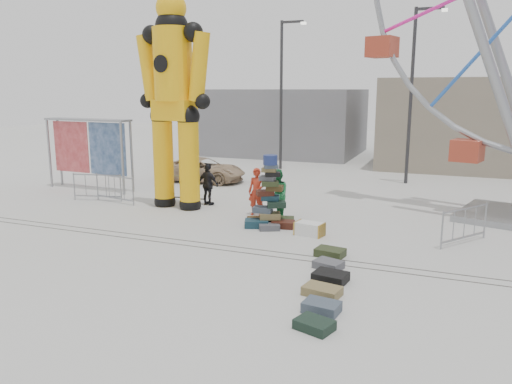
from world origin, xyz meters
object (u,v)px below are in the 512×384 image
at_px(barricade_dummy_c, 182,188).
at_px(banner_scaffold, 88,137).
at_px(crash_test_dummy, 174,95).
at_px(steamer_trunk, 310,229).
at_px(lamp_post_right, 414,87).
at_px(barricade_dummy_a, 97,187).
at_px(suitcase_tower, 270,206).
at_px(barricade_dummy_b, 115,189).
at_px(pedestrian_black, 208,185).
at_px(parked_suv, 203,170).
at_px(pedestrian_red, 257,192).
at_px(pedestrian_green, 277,195).
at_px(lamp_post_left, 283,88).
at_px(barricade_wheel_front, 464,225).

bearing_deg(barricade_dummy_c, banner_scaffold, 168.26).
height_order(crash_test_dummy, steamer_trunk, crash_test_dummy).
bearing_deg(lamp_post_right, barricade_dummy_a, -142.96).
bearing_deg(banner_scaffold, suitcase_tower, -13.71).
xyz_separation_m(steamer_trunk, barricade_dummy_b, (-8.37, 1.55, 0.35)).
distance_m(suitcase_tower, barricade_dummy_b, 6.93).
relative_size(steamer_trunk, pedestrian_black, 0.53).
distance_m(barricade_dummy_b, parked_suv, 5.50).
bearing_deg(banner_scaffold, pedestrian_red, -7.96).
bearing_deg(pedestrian_black, barricade_dummy_c, 9.49).
relative_size(crash_test_dummy, barricade_dummy_c, 3.99).
height_order(barricade_dummy_a, pedestrian_green, pedestrian_green).
bearing_deg(barricade_dummy_c, crash_test_dummy, -76.47).
height_order(pedestrian_black, parked_suv, pedestrian_black).
height_order(banner_scaffold, pedestrian_red, banner_scaffold).
xyz_separation_m(lamp_post_left, suitcase_tower, (3.47, -11.54, -3.83)).
height_order(lamp_post_right, pedestrian_black, lamp_post_right).
bearing_deg(pedestrian_red, barricade_dummy_b, 174.86).
height_order(barricade_dummy_a, barricade_dummy_c, same).
height_order(lamp_post_left, steamer_trunk, lamp_post_left).
height_order(crash_test_dummy, parked_suv, crash_test_dummy).
bearing_deg(lamp_post_left, pedestrian_red, -76.16).
bearing_deg(suitcase_tower, lamp_post_left, 89.52).
height_order(barricade_dummy_b, pedestrian_green, pedestrian_green).
xyz_separation_m(crash_test_dummy, barricade_dummy_c, (-0.25, 0.84, -3.66)).
relative_size(steamer_trunk, barricade_wheel_front, 0.43).
bearing_deg(pedestrian_red, parked_suv, 126.04).
height_order(suitcase_tower, pedestrian_green, suitcase_tower).
xyz_separation_m(lamp_post_right, pedestrian_green, (-3.59, -8.64, -3.61)).
xyz_separation_m(barricade_dummy_a, barricade_dummy_b, (0.88, -0.04, 0.00)).
relative_size(lamp_post_left, parked_suv, 1.93).
distance_m(barricade_dummy_a, pedestrian_green, 7.69).
height_order(barricade_dummy_a, pedestrian_red, pedestrian_red).
xyz_separation_m(lamp_post_left, barricade_dummy_b, (-3.39, -10.55, -3.93)).
xyz_separation_m(lamp_post_right, barricade_wheel_front, (2.35, -9.27, -3.93)).
relative_size(suitcase_tower, steamer_trunk, 2.73).
height_order(banner_scaffold, barricade_wheel_front, banner_scaffold).
bearing_deg(pedestrian_black, crash_test_dummy, 52.28).
distance_m(suitcase_tower, barricade_wheel_front, 5.89).
relative_size(barricade_dummy_b, barricade_wheel_front, 1.00).
height_order(banner_scaffold, barricade_dummy_b, banner_scaffold).
bearing_deg(barricade_dummy_c, lamp_post_left, 81.27).
bearing_deg(steamer_trunk, suitcase_tower, 169.91).
bearing_deg(pedestrian_green, barricade_dummy_a, -131.22).
relative_size(suitcase_tower, barricade_wheel_front, 1.17).
xyz_separation_m(pedestrian_red, pedestrian_green, (0.87, -0.29, 0.02)).
distance_m(lamp_post_right, pedestrian_green, 10.02).
bearing_deg(banner_scaffold, barricade_wheel_front, -6.64).
height_order(lamp_post_right, suitcase_tower, lamp_post_right).
relative_size(barricade_dummy_c, pedestrian_black, 1.24).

